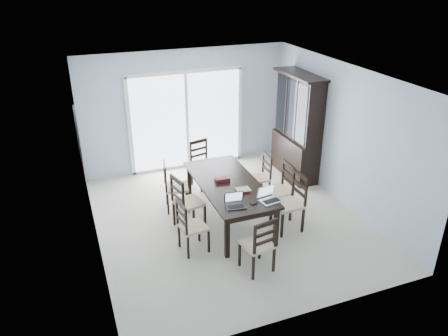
{
  "coord_description": "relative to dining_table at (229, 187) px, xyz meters",
  "views": [
    {
      "loc": [
        -2.46,
        -6.2,
        4.17
      ],
      "look_at": [
        -0.09,
        0.0,
        1.04
      ],
      "focal_mm": 35.0,
      "sensor_mm": 36.0,
      "label": 1
    }
  ],
  "objects": [
    {
      "name": "laptop_dark",
      "position": [
        -0.2,
        -0.81,
        0.13
      ],
      "size": [
        0.33,
        0.25,
        0.21
      ],
      "rotation": [
        0.0,
        0.0,
        -0.13
      ],
      "color": "black",
      "rests_on": "dining_table"
    },
    {
      "name": "book_stack",
      "position": [
        0.1,
        -0.37,
        0.1
      ],
      "size": [
        0.25,
        0.2,
        0.04
      ],
      "rotation": [
        0.0,
        0.0,
        -0.19
      ],
      "color": "maroon",
      "rests_on": "dining_table"
    },
    {
      "name": "chair_end_near",
      "position": [
        -0.1,
        -1.52,
        -0.11
      ],
      "size": [
        0.47,
        0.48,
        1.07
      ],
      "rotation": [
        0.0,
        0.0,
        0.17
      ],
      "color": "black",
      "rests_on": "floor"
    },
    {
      "name": "chair_right_near",
      "position": [
        0.92,
        -0.61,
        -0.05
      ],
      "size": [
        0.47,
        0.46,
        1.18
      ],
      "rotation": [
        0.0,
        0.0,
        1.6
      ],
      "color": "black",
      "rests_on": "floor"
    },
    {
      "name": "wall_right",
      "position": [
        2.25,
        0.0,
        0.63
      ],
      "size": [
        0.02,
        5.0,
        2.6
      ],
      "primitive_type": "cube",
      "color": "#AABBCB",
      "rests_on": "floor"
    },
    {
      "name": "laptop_silver",
      "position": [
        0.38,
        -0.85,
        0.13
      ],
      "size": [
        0.37,
        0.28,
        0.23
      ],
      "rotation": [
        0.0,
        0.0,
        0.17
      ],
      "color": "#B8B8BB",
      "rests_on": "dining_table"
    },
    {
      "name": "chair_left_far",
      "position": [
        -0.83,
        0.74,
        -0.1
      ],
      "size": [
        0.49,
        0.48,
        1.09
      ],
      "rotation": [
        0.0,
        0.0,
        -1.75
      ],
      "color": "black",
      "rests_on": "floor"
    },
    {
      "name": "china_hutch",
      "position": [
        2.02,
        1.25,
        0.4
      ],
      "size": [
        0.5,
        1.38,
        2.2
      ],
      "color": "black",
      "rests_on": "floor"
    },
    {
      "name": "sliding_door",
      "position": [
        0.0,
        2.48,
        0.41
      ],
      "size": [
        2.52,
        0.05,
        2.18
      ],
      "color": "silver",
      "rests_on": "floor"
    },
    {
      "name": "chair_left_mid",
      "position": [
        -0.8,
        0.03,
        -0.06
      ],
      "size": [
        0.53,
        0.52,
        1.15
      ],
      "rotation": [
        0.0,
        0.0,
        -1.34
      ],
      "color": "black",
      "rests_on": "floor"
    },
    {
      "name": "dining_table",
      "position": [
        0.0,
        0.0,
        0.0
      ],
      "size": [
        1.0,
        2.2,
        0.75
      ],
      "color": "black",
      "rests_on": "floor"
    },
    {
      "name": "wall_left",
      "position": [
        -2.25,
        0.0,
        0.63
      ],
      "size": [
        0.02,
        5.0,
        2.6
      ],
      "primitive_type": "cube",
      "color": "#AABBCB",
      "rests_on": "floor"
    },
    {
      "name": "balcony",
      "position": [
        0.0,
        3.5,
        -0.72
      ],
      "size": [
        4.5,
        2.0,
        0.1
      ],
      "primitive_type": "cube",
      "color": "gray",
      "rests_on": "ground"
    },
    {
      "name": "floor",
      "position": [
        0.0,
        0.0,
        -0.67
      ],
      "size": [
        5.0,
        5.0,
        0.0
      ],
      "primitive_type": "plane",
      "color": "beige",
      "rests_on": "ground"
    },
    {
      "name": "chair_right_mid",
      "position": [
        0.98,
        -0.11,
        -0.07
      ],
      "size": [
        0.44,
        0.43,
        1.14
      ],
      "rotation": [
        0.0,
        0.0,
        1.57
      ],
      "color": "black",
      "rests_on": "floor"
    },
    {
      "name": "cell_phone",
      "position": [
        0.1,
        -0.82,
        0.08
      ],
      "size": [
        0.13,
        0.08,
        0.01
      ],
      "primitive_type": "cube",
      "rotation": [
        0.0,
        0.0,
        0.2
      ],
      "color": "black",
      "rests_on": "dining_table"
    },
    {
      "name": "chair_right_far",
      "position": [
        0.92,
        0.59,
        -0.14
      ],
      "size": [
        0.4,
        0.39,
        1.02
      ],
      "rotation": [
        0.0,
        0.0,
        1.56
      ],
      "color": "black",
      "rests_on": "floor"
    },
    {
      "name": "chair_end_far",
      "position": [
        0.0,
        1.51,
        -0.09
      ],
      "size": [
        0.5,
        0.51,
        1.1
      ],
      "rotation": [
        0.0,
        0.0,
        3.38
      ],
      "color": "black",
      "rests_on": "floor"
    },
    {
      "name": "railing",
      "position": [
        0.0,
        4.5,
        -0.12
      ],
      "size": [
        4.5,
        0.06,
        1.1
      ],
      "primitive_type": "cube",
      "color": "#99999E",
      "rests_on": "balcony"
    },
    {
      "name": "back_wall",
      "position": [
        0.0,
        2.5,
        0.63
      ],
      "size": [
        4.5,
        0.02,
        2.6
      ],
      "primitive_type": "cube",
      "color": "#AABBCB",
      "rests_on": "floor"
    },
    {
      "name": "game_box",
      "position": [
        -0.08,
        0.09,
        0.11
      ],
      "size": [
        0.26,
        0.14,
        0.06
      ],
      "primitive_type": "cube",
      "rotation": [
        0.0,
        0.0,
        -0.05
      ],
      "color": "#460E10",
      "rests_on": "dining_table"
    },
    {
      "name": "hot_tub",
      "position": [
        -0.96,
        3.51,
        -0.24
      ],
      "size": [
        1.81,
        1.64,
        0.87
      ],
      "rotation": [
        0.0,
        0.0,
        0.09
      ],
      "color": "brown",
      "rests_on": "balcony"
    },
    {
      "name": "ceiling",
      "position": [
        0.0,
        0.0,
        1.93
      ],
      "size": [
        5.0,
        5.0,
        0.0
      ],
      "primitive_type": "plane",
      "rotation": [
        3.14,
        0.0,
        0.0
      ],
      "color": "white",
      "rests_on": "back_wall"
    },
    {
      "name": "chair_left_near",
      "position": [
        -0.93,
        -0.64,
        -0.12
      ],
      "size": [
        0.45,
        0.44,
        1.04
      ],
      "rotation": [
        0.0,
        0.0,
        -1.44
      ],
      "color": "black",
      "rests_on": "floor"
    }
  ]
}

